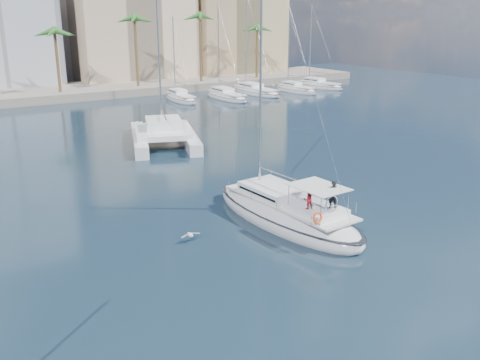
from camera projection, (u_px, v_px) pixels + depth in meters
ground at (243, 248)px, 28.83m from camera, size 160.00×160.00×0.00m
quay at (13, 96)px, 77.51m from camera, size 120.00×14.00×1.20m
building_beige at (129, 25)px, 93.30m from camera, size 20.00×14.00×20.00m
building_tan_right at (232, 30)px, 102.37m from camera, size 18.00×12.00×18.00m
palm_centre at (10, 27)px, 71.40m from camera, size 3.60×3.60×12.30m
palm_right at (227, 24)px, 89.03m from camera, size 3.60×3.60×12.30m
main_sloop at (286, 213)px, 32.34m from camera, size 4.60×12.58×18.38m
catamaran at (164, 132)px, 51.39m from camera, size 9.63×13.12×17.24m
seagull at (190, 235)px, 29.48m from camera, size 1.15×0.50×0.21m
moored_yacht_a at (181, 101)px, 76.84m from camera, size 3.37×9.52×11.90m
moored_yacht_b at (226, 99)px, 78.61m from camera, size 3.32×10.83×13.72m
moored_yacht_c at (255, 94)px, 83.58m from camera, size 3.98×12.33×15.54m
moored_yacht_d at (296, 92)px, 85.35m from camera, size 3.52×9.55×11.90m
moored_yacht_e at (318, 88)px, 90.32m from camera, size 4.61×11.11×13.72m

